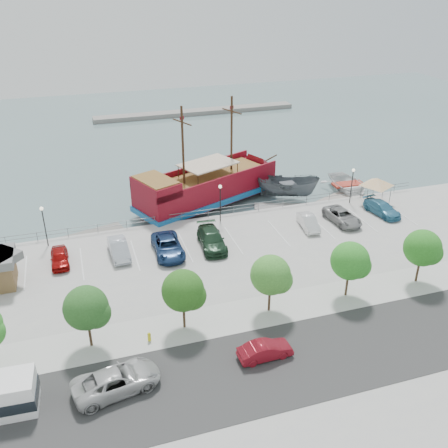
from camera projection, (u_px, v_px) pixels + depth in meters
name	position (u px, v px, depth m)	size (l,w,h in m)	color
ground	(240.00, 258.00, 49.55)	(160.00, 160.00, 0.00)	slate
land_slab	(349.00, 416.00, 31.55)	(100.00, 58.00, 1.20)	#A1A09F
street	(314.00, 356.00, 35.52)	(100.00, 8.00, 0.04)	#323232
sidewalk	(280.00, 308.00, 40.60)	(100.00, 4.00, 0.05)	#B9B9B7
seawall_railing	(217.00, 212.00, 55.48)	(50.00, 0.06, 1.00)	slate
far_shore	(196.00, 112.00, 98.73)	(40.00, 3.00, 0.80)	gray
pirate_ship	(217.00, 185.00, 60.76)	(21.06, 13.10, 13.15)	maroon
patrol_boat	(287.00, 189.00, 61.46)	(2.87, 7.64, 2.96)	#4F565D
speedboat	(348.00, 186.00, 63.92)	(5.38, 7.53, 1.56)	silver
dock_west	(92.00, 234.00, 53.62)	(6.63, 1.89, 0.38)	slate
dock_mid	(282.00, 208.00, 59.59)	(6.68, 1.91, 0.38)	gray
dock_east	(333.00, 201.00, 61.40)	(7.14, 2.04, 0.41)	gray
canopy_tent	(378.00, 178.00, 57.58)	(5.37, 5.37, 3.55)	slate
street_van	(117.00, 380.00, 32.38)	(2.66, 5.76, 1.60)	#B1B1B1
street_sedan	(265.00, 350.00, 35.15)	(1.37, 3.93, 1.29)	maroon
fire_hydrant	(149.00, 337.00, 36.82)	(0.27, 0.27, 0.77)	gold
lamp_post_left	(43.00, 219.00, 48.43)	(0.36, 0.36, 4.28)	black
lamp_post_mid	(220.00, 197.00, 53.27)	(0.36, 0.36, 4.28)	black
lamp_post_right	(352.00, 180.00, 57.58)	(0.36, 0.36, 4.28)	black
tree_b	(88.00, 309.00, 35.05)	(3.30, 3.20, 5.00)	#473321
tree_c	(185.00, 292.00, 36.93)	(3.30, 3.20, 5.00)	#473321
tree_d	(273.00, 276.00, 38.82)	(3.30, 3.20, 5.00)	#473321
tree_e	(352.00, 262.00, 40.70)	(3.30, 3.20, 5.00)	#473321
tree_f	(424.00, 249.00, 42.58)	(3.30, 3.20, 5.00)	#473321
parked_car_a	(60.00, 258.00, 46.40)	(1.62, 4.02, 1.37)	#900908
parked_car_b	(119.00, 249.00, 47.71)	(1.61, 4.62, 1.52)	silver
parked_car_c	(168.00, 246.00, 48.04)	(2.63, 5.70, 1.58)	navy
parked_car_d	(212.00, 239.00, 49.23)	(2.30, 5.66, 1.64)	#193320
parked_car_f	(308.00, 222.00, 52.90)	(1.44, 4.13, 1.36)	silver
parked_car_g	(342.00, 216.00, 54.07)	(2.36, 5.11, 1.42)	gray
parked_car_h	(382.00, 208.00, 55.89)	(1.99, 4.89, 1.42)	teal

